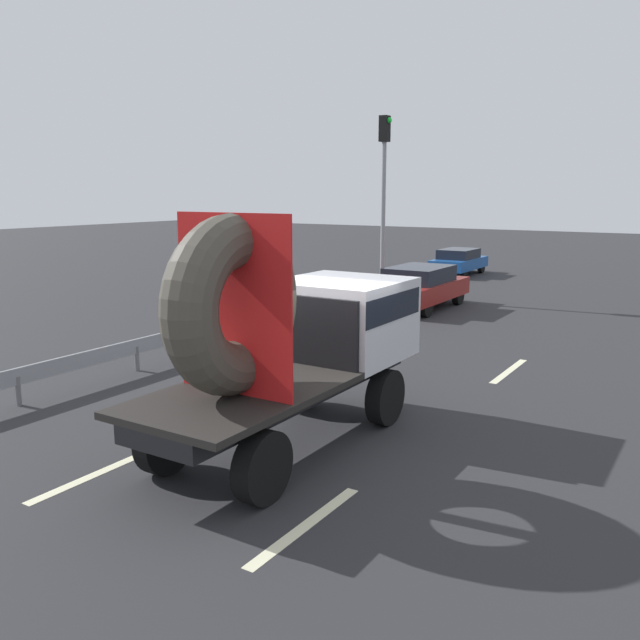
{
  "coord_description": "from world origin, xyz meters",
  "views": [
    {
      "loc": [
        5.57,
        -8.54,
        3.88
      ],
      "look_at": [
        -0.06,
        0.39,
        1.83
      ],
      "focal_mm": 37.24,
      "sensor_mm": 36.0,
      "label": 1
    }
  ],
  "objects_px": {
    "flatbed_truck": "(300,331)",
    "traffic_light": "(384,183)",
    "distant_sedan": "(420,286)",
    "oncoming_car": "(459,261)"
  },
  "relations": [
    {
      "from": "traffic_light",
      "to": "oncoming_car",
      "type": "xyz_separation_m",
      "value": [
        -0.07,
        8.11,
        -3.54
      ]
    },
    {
      "from": "distant_sedan",
      "to": "oncoming_car",
      "type": "relative_size",
      "value": 1.17
    },
    {
      "from": "flatbed_truck",
      "to": "traffic_light",
      "type": "xyz_separation_m",
      "value": [
        -5.43,
        13.52,
        2.44
      ]
    },
    {
      "from": "traffic_light",
      "to": "oncoming_car",
      "type": "relative_size",
      "value": 1.74
    },
    {
      "from": "flatbed_truck",
      "to": "oncoming_car",
      "type": "xyz_separation_m",
      "value": [
        -5.5,
        21.63,
        -1.1
      ]
    },
    {
      "from": "flatbed_truck",
      "to": "oncoming_car",
      "type": "relative_size",
      "value": 1.46
    },
    {
      "from": "traffic_light",
      "to": "flatbed_truck",
      "type": "bearing_deg",
      "value": -68.13
    },
    {
      "from": "flatbed_truck",
      "to": "traffic_light",
      "type": "height_order",
      "value": "traffic_light"
    },
    {
      "from": "traffic_light",
      "to": "oncoming_car",
      "type": "height_order",
      "value": "traffic_light"
    },
    {
      "from": "traffic_light",
      "to": "oncoming_car",
      "type": "bearing_deg",
      "value": 90.48
    }
  ]
}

